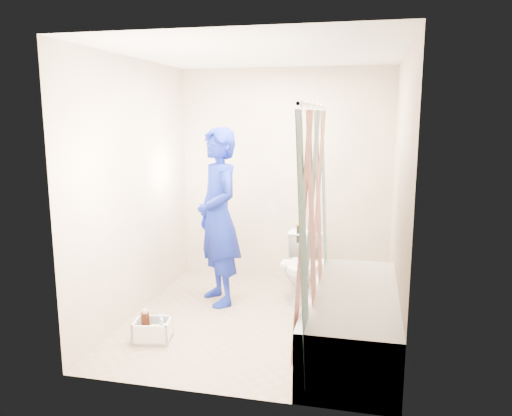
% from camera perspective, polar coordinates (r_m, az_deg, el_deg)
% --- Properties ---
extents(floor, '(2.60, 2.60, 0.00)m').
position_cam_1_polar(floor, '(4.77, 0.47, -12.67)').
color(floor, gray).
rests_on(floor, ground).
extents(ceiling, '(2.40, 2.60, 0.02)m').
position_cam_1_polar(ceiling, '(4.41, 0.52, 17.32)').
color(ceiling, white).
rests_on(ceiling, wall_back).
extents(wall_back, '(2.40, 0.02, 2.40)m').
position_cam_1_polar(wall_back, '(5.70, 3.29, 3.70)').
color(wall_back, beige).
rests_on(wall_back, ground).
extents(wall_front, '(2.40, 0.02, 2.40)m').
position_cam_1_polar(wall_front, '(3.20, -4.49, -1.80)').
color(wall_front, beige).
rests_on(wall_front, ground).
extents(wall_left, '(0.02, 2.60, 2.40)m').
position_cam_1_polar(wall_left, '(4.83, -13.56, 2.17)').
color(wall_left, beige).
rests_on(wall_left, ground).
extents(wall_right, '(0.02, 2.60, 2.40)m').
position_cam_1_polar(wall_right, '(4.34, 16.16, 1.12)').
color(wall_right, beige).
rests_on(wall_right, ground).
extents(bathtub, '(0.70, 1.75, 0.50)m').
position_cam_1_polar(bathtub, '(4.18, 10.91, -12.34)').
color(bathtub, white).
rests_on(bathtub, ground).
extents(curtain_rod, '(0.02, 1.90, 0.02)m').
position_cam_1_polar(curtain_rod, '(3.88, 6.82, 11.50)').
color(curtain_rod, silver).
rests_on(curtain_rod, wall_back).
extents(shower_curtain, '(0.06, 1.75, 1.80)m').
position_cam_1_polar(shower_curtain, '(3.97, 6.53, -2.03)').
color(shower_curtain, white).
rests_on(shower_curtain, curtain_rod).
extents(toilet, '(0.39, 0.66, 0.66)m').
position_cam_1_polar(toilet, '(5.24, 5.32, -6.67)').
color(toilet, white).
rests_on(toilet, ground).
extents(tank_lid, '(0.41, 0.19, 0.03)m').
position_cam_1_polar(tank_lid, '(5.12, 5.20, -6.40)').
color(tank_lid, white).
rests_on(tank_lid, toilet).
extents(tank_internals, '(0.16, 0.05, 0.22)m').
position_cam_1_polar(tank_internals, '(5.33, 5.17, -2.77)').
color(tank_internals, black).
rests_on(tank_internals, toilet).
extents(plumber, '(0.73, 0.77, 1.77)m').
position_cam_1_polar(plumber, '(4.97, -4.34, -1.05)').
color(plumber, navy).
rests_on(plumber, ground).
extents(cleaning_caddy, '(0.34, 0.29, 0.23)m').
position_cam_1_polar(cleaning_caddy, '(4.42, -11.61, -13.64)').
color(cleaning_caddy, white).
rests_on(cleaning_caddy, ground).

